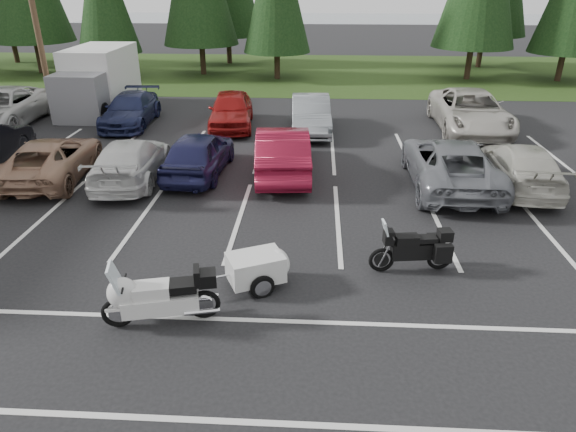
{
  "coord_description": "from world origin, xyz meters",
  "views": [
    {
      "loc": [
        2.55,
        -11.58,
        6.12
      ],
      "look_at": [
        1.93,
        -0.5,
        0.84
      ],
      "focal_mm": 32.0,
      "sensor_mm": 36.0,
      "label": 1
    }
  ],
  "objects_px": {
    "car_far_4": "(471,111)",
    "car_near_3": "(130,160)",
    "car_near_5": "(282,151)",
    "touring_motorcycle": "(160,292)",
    "cargo_trailer": "(256,271)",
    "car_near_7": "(520,166)",
    "car_far_3": "(311,114)",
    "car_far_1": "(131,110)",
    "utility_pole": "(33,8)",
    "box_truck": "(94,82)",
    "adventure_motorcycle": "(412,245)",
    "car_far_2": "(231,110)",
    "car_far_0": "(0,108)",
    "car_near_6": "(450,163)",
    "car_near_4": "(199,153)",
    "car_near_2": "(51,159)"
  },
  "relations": [
    {
      "from": "car_far_1",
      "to": "utility_pole",
      "type": "bearing_deg",
      "value": 156.59
    },
    {
      "from": "car_near_3",
      "to": "cargo_trailer",
      "type": "relative_size",
      "value": 2.78
    },
    {
      "from": "touring_motorcycle",
      "to": "car_far_0",
      "type": "bearing_deg",
      "value": 115.88
    },
    {
      "from": "car_far_2",
      "to": "car_near_3",
      "type": "bearing_deg",
      "value": -114.68
    },
    {
      "from": "box_truck",
      "to": "car_far_4",
      "type": "bearing_deg",
      "value": -7.63
    },
    {
      "from": "car_near_3",
      "to": "adventure_motorcycle",
      "type": "height_order",
      "value": "car_near_3"
    },
    {
      "from": "car_near_7",
      "to": "car_far_3",
      "type": "bearing_deg",
      "value": -36.45
    },
    {
      "from": "car_far_0",
      "to": "cargo_trailer",
      "type": "height_order",
      "value": "car_far_0"
    },
    {
      "from": "car_far_1",
      "to": "adventure_motorcycle",
      "type": "distance_m",
      "value": 15.68
    },
    {
      "from": "car_far_0",
      "to": "cargo_trailer",
      "type": "relative_size",
      "value": 3.45
    },
    {
      "from": "car_near_2",
      "to": "car_far_4",
      "type": "relative_size",
      "value": 0.81
    },
    {
      "from": "car_near_3",
      "to": "car_far_1",
      "type": "bearing_deg",
      "value": -75.88
    },
    {
      "from": "utility_pole",
      "to": "car_near_2",
      "type": "relative_size",
      "value": 1.87
    },
    {
      "from": "car_near_5",
      "to": "touring_motorcycle",
      "type": "bearing_deg",
      "value": 73.26
    },
    {
      "from": "box_truck",
      "to": "car_near_5",
      "type": "xyz_separation_m",
      "value": [
        9.46,
        -7.91,
        -0.65
      ]
    },
    {
      "from": "adventure_motorcycle",
      "to": "box_truck",
      "type": "bearing_deg",
      "value": 125.1
    },
    {
      "from": "car_near_5",
      "to": "car_far_3",
      "type": "xyz_separation_m",
      "value": [
        0.85,
        5.11,
        -0.06
      ]
    },
    {
      "from": "car_near_4",
      "to": "car_near_5",
      "type": "relative_size",
      "value": 0.88
    },
    {
      "from": "car_near_3",
      "to": "car_far_0",
      "type": "distance_m",
      "value": 9.88
    },
    {
      "from": "car_far_3",
      "to": "adventure_motorcycle",
      "type": "xyz_separation_m",
      "value": [
        2.44,
        -11.14,
        -0.09
      ]
    },
    {
      "from": "car_near_3",
      "to": "car_far_3",
      "type": "xyz_separation_m",
      "value": [
        5.68,
        5.99,
        0.06
      ]
    },
    {
      "from": "car_far_4",
      "to": "car_near_3",
      "type": "bearing_deg",
      "value": -150.81
    },
    {
      "from": "car_near_4",
      "to": "adventure_motorcycle",
      "type": "bearing_deg",
      "value": 139.11
    },
    {
      "from": "cargo_trailer",
      "to": "car_near_3",
      "type": "bearing_deg",
      "value": 103.39
    },
    {
      "from": "box_truck",
      "to": "cargo_trailer",
      "type": "xyz_separation_m",
      "value": [
        9.34,
        -14.78,
        -1.07
      ]
    },
    {
      "from": "car_far_1",
      "to": "car_near_3",
      "type": "bearing_deg",
      "value": -73.75
    },
    {
      "from": "utility_pole",
      "to": "car_near_6",
      "type": "distance_m",
      "value": 19.06
    },
    {
      "from": "car_near_6",
      "to": "car_far_0",
      "type": "distance_m",
      "value": 18.89
    },
    {
      "from": "car_near_6",
      "to": "car_far_2",
      "type": "height_order",
      "value": "car_far_2"
    },
    {
      "from": "utility_pole",
      "to": "car_far_2",
      "type": "relative_size",
      "value": 2.02
    },
    {
      "from": "car_near_2",
      "to": "car_near_6",
      "type": "height_order",
      "value": "car_near_6"
    },
    {
      "from": "box_truck",
      "to": "car_near_7",
      "type": "bearing_deg",
      "value": -26.99
    },
    {
      "from": "adventure_motorcycle",
      "to": "car_far_4",
      "type": "bearing_deg",
      "value": 62.44
    },
    {
      "from": "car_near_4",
      "to": "adventure_motorcycle",
      "type": "relative_size",
      "value": 2.02
    },
    {
      "from": "car_near_5",
      "to": "car_near_7",
      "type": "bearing_deg",
      "value": 169.97
    },
    {
      "from": "car_near_6",
      "to": "adventure_motorcycle",
      "type": "height_order",
      "value": "car_near_6"
    },
    {
      "from": "car_far_3",
      "to": "utility_pole",
      "type": "bearing_deg",
      "value": 166.56
    },
    {
      "from": "utility_pole",
      "to": "car_far_0",
      "type": "xyz_separation_m",
      "value": [
        -1.17,
        -2.22,
        -3.9
      ]
    },
    {
      "from": "car_far_2",
      "to": "car_near_7",
      "type": "bearing_deg",
      "value": -37.74
    },
    {
      "from": "car_near_3",
      "to": "touring_motorcycle",
      "type": "relative_size",
      "value": 1.87
    },
    {
      "from": "utility_pole",
      "to": "car_far_3",
      "type": "relative_size",
      "value": 2.02
    },
    {
      "from": "car_near_5",
      "to": "car_far_2",
      "type": "distance_m",
      "value": 6.18
    },
    {
      "from": "utility_pole",
      "to": "car_far_2",
      "type": "xyz_separation_m",
      "value": [
        8.87,
        -1.81,
        -3.94
      ]
    },
    {
      "from": "car_far_0",
      "to": "touring_motorcycle",
      "type": "relative_size",
      "value": 2.32
    },
    {
      "from": "car_near_4",
      "to": "car_far_1",
      "type": "relative_size",
      "value": 0.93
    },
    {
      "from": "cargo_trailer",
      "to": "adventure_motorcycle",
      "type": "relative_size",
      "value": 0.79
    },
    {
      "from": "car_near_3",
      "to": "touring_motorcycle",
      "type": "height_order",
      "value": "touring_motorcycle"
    },
    {
      "from": "car_far_1",
      "to": "car_far_3",
      "type": "xyz_separation_m",
      "value": [
        7.93,
        -0.62,
        0.07
      ]
    },
    {
      "from": "box_truck",
      "to": "cargo_trailer",
      "type": "bearing_deg",
      "value": -57.72
    },
    {
      "from": "car_near_5",
      "to": "car_far_1",
      "type": "height_order",
      "value": "car_near_5"
    }
  ]
}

